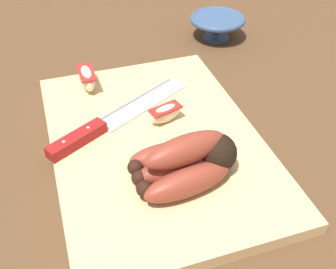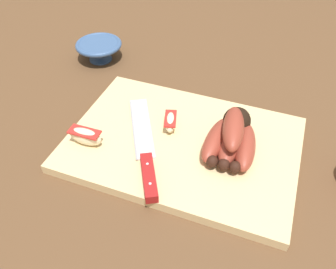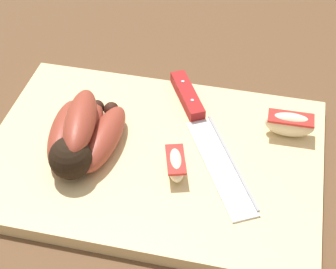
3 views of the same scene
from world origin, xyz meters
TOP-DOWN VIEW (x-y plane):
  - ground_plane at (0.00, 0.00)m, footprint 6.00×6.00m
  - cutting_board at (0.00, 0.01)m, footprint 0.45×0.31m
  - banana_bunch at (0.09, 0.02)m, footprint 0.11×0.15m
  - chefs_knife at (-0.05, -0.07)m, footprint 0.16×0.26m
  - apple_wedge_near at (-0.17, -0.07)m, footprint 0.07×0.03m
  - apple_wedge_middle at (-0.04, 0.03)m, footprint 0.04×0.06m
  - ceramic_bowl at (-0.32, 0.24)m, footprint 0.12×0.12m

SIDE VIEW (x-z plane):
  - ground_plane at x=0.00m, z-range 0.00..0.00m
  - cutting_board at x=0.00m, z-range 0.00..0.02m
  - chefs_knife at x=-0.05m, z-range 0.02..0.04m
  - ceramic_bowl at x=-0.32m, z-range 0.00..0.06m
  - apple_wedge_middle at x=-0.04m, z-range 0.02..0.05m
  - apple_wedge_near at x=-0.17m, z-range 0.02..0.06m
  - banana_bunch at x=0.09m, z-range 0.01..0.08m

